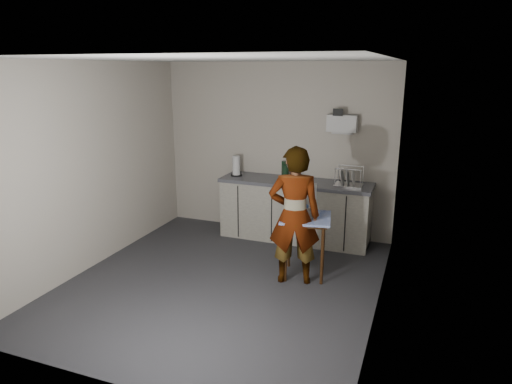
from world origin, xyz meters
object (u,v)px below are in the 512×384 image
at_px(side_table, 306,224).
at_px(dark_bottle, 284,170).
at_px(soap_bottle, 286,172).
at_px(paper_towel, 236,166).
at_px(soda_can, 293,176).
at_px(bakery_box, 303,208).
at_px(dish_rack, 348,181).
at_px(standing_man, 294,216).
at_px(kitchen_counter, 295,212).

relative_size(side_table, dark_bottle, 2.86).
height_order(soap_bottle, paper_towel, paper_towel).
xyz_separation_m(soda_can, bakery_box, (0.46, -1.11, -0.13)).
height_order(side_table, paper_towel, paper_towel).
bearing_deg(dish_rack, bakery_box, -108.59).
relative_size(soda_can, bakery_box, 0.37).
distance_m(standing_man, dark_bottle, 1.55).
xyz_separation_m(soda_can, paper_towel, (-0.89, -0.02, 0.08)).
distance_m(kitchen_counter, side_table, 1.27).
relative_size(side_table, soda_can, 5.62).
height_order(soda_can, dark_bottle, dark_bottle).
xyz_separation_m(soda_can, dish_rack, (0.82, -0.03, -0.01)).
bearing_deg(standing_man, paper_towel, -62.44).
distance_m(side_table, soda_can, 1.31).
bearing_deg(side_table, soda_can, 102.65).
distance_m(soda_can, dark_bottle, 0.17).
bearing_deg(side_table, soap_bottle, 107.78).
height_order(standing_man, bakery_box, standing_man).
relative_size(soda_can, paper_towel, 0.45).
bearing_deg(dark_bottle, dish_rack, -5.09).
relative_size(soap_bottle, soda_can, 1.97).
relative_size(kitchen_counter, soap_bottle, 8.30).
xyz_separation_m(paper_towel, dish_rack, (1.71, -0.02, -0.08)).
height_order(side_table, soap_bottle, soap_bottle).
bearing_deg(paper_towel, bakery_box, -38.82).
bearing_deg(soda_can, standing_man, -72.96).
distance_m(dark_bottle, bakery_box, 1.32).
bearing_deg(kitchen_counter, side_table, -68.22).
bearing_deg(standing_man, side_table, -128.80).
distance_m(paper_towel, dish_rack, 1.71).
xyz_separation_m(kitchen_counter, soda_can, (-0.05, 0.01, 0.55)).
bearing_deg(dark_bottle, paper_towel, -174.64).
height_order(soda_can, paper_towel, paper_towel).
xyz_separation_m(kitchen_counter, paper_towel, (-0.94, -0.01, 0.63)).
relative_size(dark_bottle, dish_rack, 0.69).
bearing_deg(standing_man, soap_bottle, -85.11).
distance_m(dark_bottle, dish_rack, 0.98).
xyz_separation_m(dark_bottle, dish_rack, (0.97, -0.09, -0.07)).
bearing_deg(kitchen_counter, dark_bottle, 162.62).
height_order(side_table, standing_man, standing_man).
relative_size(soap_bottle, bakery_box, 0.72).
bearing_deg(dish_rack, soda_can, 177.61).
relative_size(side_table, soap_bottle, 2.85).
height_order(kitchen_counter, soda_can, soda_can).
height_order(dark_bottle, bakery_box, dark_bottle).
bearing_deg(soap_bottle, side_table, -61.29).
distance_m(soap_bottle, soda_can, 0.13).
bearing_deg(kitchen_counter, dish_rack, -1.80).
xyz_separation_m(kitchen_counter, side_table, (0.46, -1.15, 0.24)).
xyz_separation_m(side_table, soap_bottle, (-0.60, 1.10, 0.38)).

